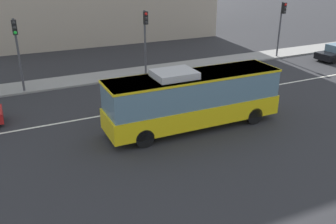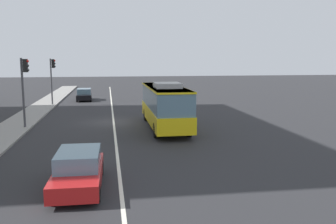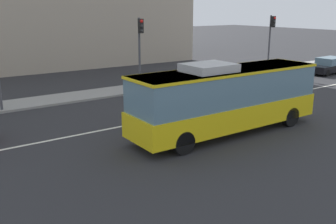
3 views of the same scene
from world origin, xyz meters
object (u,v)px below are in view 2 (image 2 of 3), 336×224
transit_bus (165,104)px  sedan_red (79,170)px  traffic_light_mid_block (52,74)px  sedan_black (84,95)px  traffic_light_far_corner (24,81)px

transit_bus → sedan_red: 13.05m
traffic_light_mid_block → sedan_red: bearing=-78.2°
sedan_red → transit_bus: bearing=156.8°
transit_bus → sedan_black: transit_bus is taller
sedan_red → traffic_light_far_corner: size_ratio=0.87×
transit_bus → traffic_light_far_corner: traffic_light_far_corner is taller
transit_bus → sedan_red: size_ratio=2.21×
sedan_red → traffic_light_mid_block: traffic_light_mid_block is taller
sedan_red → traffic_light_mid_block: (26.75, 4.74, 2.84)m
transit_bus → traffic_light_far_corner: (1.36, 10.15, 1.75)m
traffic_light_mid_block → transit_bus: bearing=-54.0°
sedan_red → traffic_light_far_corner: (13.18, 4.74, 2.84)m
sedan_black → traffic_light_mid_block: bearing=-35.1°
transit_bus → traffic_light_far_corner: bearing=82.9°
transit_bus → sedan_red: (-11.83, 5.41, -1.09)m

